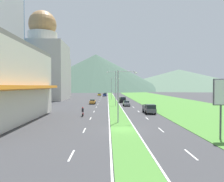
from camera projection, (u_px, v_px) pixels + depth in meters
ground_plane at (123, 130)px, 27.71m from camera, size 600.00×600.00×0.00m
grass_median at (112, 100)px, 87.67m from camera, size 3.20×240.00×0.06m
grass_verge_right at (160, 100)px, 88.14m from camera, size 24.00×240.00×0.06m
lane_dash_left_1 at (71, 155)px, 17.48m from camera, size 0.16×2.80×0.01m
lane_dash_left_2 at (84, 130)px, 27.36m from camera, size 0.16×2.80×0.01m
lane_dash_left_3 at (90, 118)px, 37.24m from camera, size 0.16×2.80×0.01m
lane_dash_left_4 at (94, 112)px, 47.12m from camera, size 0.16×2.80×0.01m
lane_dash_left_5 at (96, 107)px, 56.99m from camera, size 0.16×2.80×0.01m
lane_dash_left_6 at (98, 104)px, 66.87m from camera, size 0.16×2.80×0.01m
lane_dash_left_7 at (99, 102)px, 76.75m from camera, size 0.16×2.80×0.01m
lane_dash_left_8 at (100, 100)px, 86.63m from camera, size 0.16×2.80×0.01m
lane_dash_left_9 at (101, 98)px, 96.50m from camera, size 0.16×2.80×0.01m
lane_dash_left_10 at (101, 97)px, 106.38m from camera, size 0.16×2.80×0.01m
lane_dash_left_11 at (102, 96)px, 116.26m from camera, size 0.16×2.80×0.01m
lane_dash_left_12 at (102, 95)px, 126.13m from camera, size 0.16×2.80×0.01m
lane_dash_right_1 at (191, 154)px, 17.71m from camera, size 0.16×2.80×0.01m
lane_dash_right_2 at (161, 130)px, 27.59m from camera, size 0.16×2.80×0.01m
lane_dash_right_3 at (147, 118)px, 37.47m from camera, size 0.16×2.80×0.01m
lane_dash_right_4 at (139, 111)px, 47.35m from camera, size 0.16×2.80×0.01m
lane_dash_right_5 at (133, 107)px, 57.22m from camera, size 0.16×2.80×0.01m
lane_dash_right_6 at (129, 104)px, 67.10m from camera, size 0.16×2.80×0.01m
lane_dash_right_7 at (127, 102)px, 76.98m from camera, size 0.16×2.80×0.01m
lane_dash_right_8 at (124, 100)px, 86.86m from camera, size 0.16×2.80×0.01m
lane_dash_right_9 at (123, 98)px, 96.73m from camera, size 0.16×2.80×0.01m
lane_dash_right_10 at (121, 97)px, 106.61m from camera, size 0.16×2.80×0.01m
lane_dash_right_11 at (120, 96)px, 116.49m from camera, size 0.16×2.80×0.01m
lane_dash_right_12 at (119, 95)px, 126.37m from camera, size 0.16×2.80×0.01m
edge_line_median_left at (108, 100)px, 87.64m from camera, size 0.16×240.00×0.01m
edge_line_median_right at (116, 100)px, 87.71m from camera, size 0.16×240.00×0.01m
domed_building at (43, 63)px, 86.44m from camera, size 19.11×19.11×37.01m
midrise_colored at (54, 77)px, 107.20m from camera, size 14.83×14.83×20.40m
hill_far_left at (41, 75)px, 317.02m from camera, size 123.59×123.59×44.20m
hill_far_center at (96, 72)px, 252.92m from camera, size 167.99×167.99×44.25m
hill_far_right at (179, 80)px, 290.38m from camera, size 215.67×215.67×28.71m
street_lamp_near at (120, 92)px, 32.85m from camera, size 3.18×0.31×8.31m
street_lamp_mid at (115, 86)px, 60.60m from camera, size 2.79×0.39×10.14m
street_lamp_far at (112, 87)px, 88.41m from camera, size 3.53×0.35×9.37m
car_0 at (126, 103)px, 60.44m from camera, size 1.86×4.73×1.48m
car_1 at (105, 95)px, 115.87m from camera, size 2.04×4.13×1.60m
car_2 at (93, 102)px, 67.18m from camera, size 1.89×4.79×1.46m
car_3 at (99, 94)px, 121.75m from camera, size 2.03×4.70×1.45m
car_4 at (105, 94)px, 127.04m from camera, size 1.86×4.12×1.58m
pickup_truck_0 at (149, 109)px, 44.12m from camera, size 2.18×5.40×2.00m
pickup_truck_1 at (123, 100)px, 72.75m from camera, size 2.18×5.40×2.00m
motorcycle_rider at (83, 112)px, 39.82m from camera, size 0.36×2.00×1.80m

